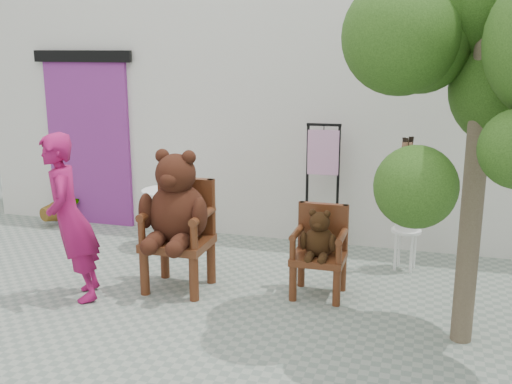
% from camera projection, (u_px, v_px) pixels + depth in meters
% --- Properties ---
extents(ground_plane, '(60.00, 60.00, 0.00)m').
position_uv_depth(ground_plane, '(245.00, 334.00, 5.07)').
color(ground_plane, gray).
rests_on(ground_plane, ground).
extents(back_wall, '(9.00, 1.00, 3.00)m').
position_uv_depth(back_wall, '(317.00, 117.00, 7.61)').
color(back_wall, silver).
rests_on(back_wall, ground).
extents(doorway, '(1.40, 0.11, 2.33)m').
position_uv_depth(doorway, '(89.00, 139.00, 8.02)').
color(doorway, '#7D297C').
rests_on(doorway, ground).
extents(chair_big, '(0.70, 0.74, 1.42)m').
position_uv_depth(chair_big, '(177.00, 213.00, 5.86)').
color(chair_big, '#441F0E').
rests_on(chair_big, ground).
extents(chair_small, '(0.50, 0.47, 0.88)m').
position_uv_depth(chair_small, '(320.00, 243.00, 5.77)').
color(chair_small, '#441F0E').
rests_on(chair_small, ground).
extents(person, '(0.62, 0.70, 1.60)m').
position_uv_depth(person, '(70.00, 218.00, 5.61)').
color(person, '#94124E').
rests_on(person, ground).
extents(cafe_table, '(0.60, 0.60, 0.70)m').
position_uv_depth(cafe_table, '(168.00, 211.00, 7.21)').
color(cafe_table, white).
rests_on(cafe_table, ground).
extents(display_stand, '(0.47, 0.38, 1.51)m').
position_uv_depth(display_stand, '(322.00, 202.00, 7.06)').
color(display_stand, black).
rests_on(display_stand, ground).
extents(stool_bucket, '(0.32, 0.32, 1.45)m').
position_uv_depth(stool_bucket, '(407.00, 213.00, 6.40)').
color(stool_bucket, white).
rests_on(stool_bucket, ground).
extents(tree, '(2.13, 1.93, 3.58)m').
position_uv_depth(tree, '(471.00, 23.00, 4.52)').
color(tree, '#4B3E2D').
rests_on(tree, ground).
extents(potted_plant, '(0.50, 0.47, 0.46)m').
position_uv_depth(potted_plant, '(59.00, 208.00, 8.14)').
color(potted_plant, '#1A390F').
rests_on(potted_plant, ground).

